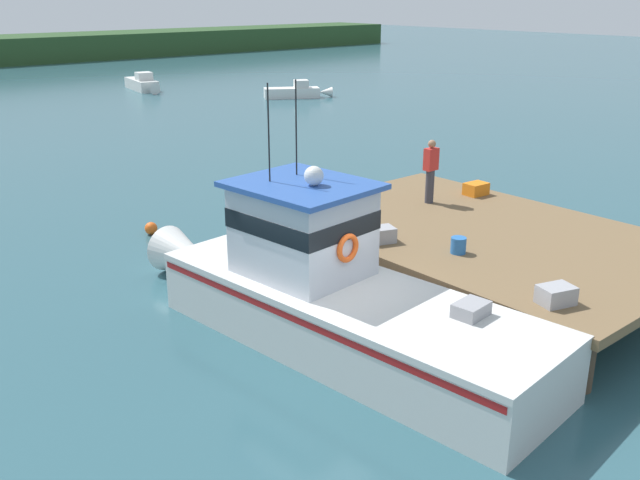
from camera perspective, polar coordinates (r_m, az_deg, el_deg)
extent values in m
plane|color=#2D5660|center=(13.54, 0.21, -8.30)|extent=(200.00, 200.00, 0.00)
cylinder|color=#4C3D2D|center=(12.60, 20.65, -9.34)|extent=(0.36, 0.36, 1.00)
cylinder|color=#4C3D2D|center=(17.54, -3.09, 0.11)|extent=(0.36, 0.36, 1.00)
cylinder|color=#4C3D2D|center=(20.95, 8.27, 3.18)|extent=(0.36, 0.36, 1.00)
cube|color=brown|center=(16.39, 13.03, 0.43)|extent=(6.00, 9.00, 0.20)
cube|color=silver|center=(13.06, 2.39, -6.71)|extent=(3.30, 8.21, 1.10)
cone|color=silver|center=(16.43, -10.55, -1.39)|extent=(1.28, 1.90, 1.10)
cube|color=#A31919|center=(12.87, 2.41, -4.91)|extent=(3.30, 8.06, 0.12)
cube|color=silver|center=(12.80, 2.42, -4.26)|extent=(3.34, 8.22, 0.12)
cube|color=silver|center=(13.26, -1.42, 0.51)|extent=(2.11, 2.38, 1.80)
cube|color=black|center=(13.16, -1.43, 1.81)|extent=(2.14, 2.40, 0.36)
cube|color=#2D56A8|center=(12.98, -1.45, 4.48)|extent=(2.38, 2.70, 0.10)
sphere|color=white|center=(12.72, -0.50, 5.24)|extent=(0.36, 0.36, 0.36)
cylinder|color=black|center=(12.89, -4.19, 8.65)|extent=(0.03, 0.03, 1.80)
cylinder|color=black|center=(13.36, -1.95, 9.08)|extent=(0.03, 0.03, 1.80)
cube|color=#939399|center=(11.99, 12.16, -5.80)|extent=(0.64, 0.50, 0.36)
torus|color=orange|center=(11.03, 12.13, -8.82)|extent=(0.61, 0.61, 0.12)
torus|color=#EA5119|center=(12.52, 2.27, -0.66)|extent=(0.55, 0.15, 0.54)
cube|color=#9E9EA3|center=(12.84, 18.64, -4.26)|extent=(0.70, 0.60, 0.33)
cube|color=#9E9EA3|center=(15.21, 4.92, 0.43)|extent=(0.71, 0.62, 0.33)
cube|color=orange|center=(19.20, 12.56, 4.08)|extent=(0.63, 0.48, 0.32)
cylinder|color=#2866B2|center=(14.78, 11.18, -0.42)|extent=(0.32, 0.32, 0.34)
cylinder|color=#383842|center=(18.17, 8.91, 4.33)|extent=(0.22, 0.22, 0.86)
cube|color=red|center=(18.00, 9.02, 6.51)|extent=(0.36, 0.22, 0.56)
sphere|color=#9E7051|center=(17.92, 9.09, 7.72)|extent=(0.20, 0.20, 0.20)
cube|color=white|center=(45.28, -2.31, 11.87)|extent=(3.52, 2.72, 0.63)
cone|color=white|center=(45.59, 0.44, 11.94)|extent=(1.06, 0.98, 0.63)
cube|color=silver|center=(45.29, -1.55, 12.58)|extent=(1.19, 1.20, 0.47)
cube|color=silver|center=(50.67, -14.30, 12.16)|extent=(1.87, 4.02, 0.70)
cone|color=silver|center=(48.37, -13.44, 11.90)|extent=(0.86, 1.07, 0.70)
cube|color=silver|center=(49.95, -14.12, 12.79)|extent=(1.14, 1.12, 0.53)
sphere|color=#EA5B19|center=(19.86, -13.57, 0.93)|extent=(0.35, 0.35, 0.35)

